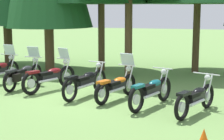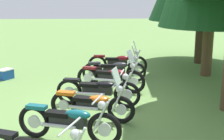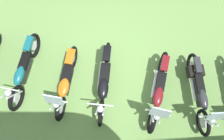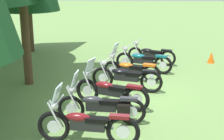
{
  "view_description": "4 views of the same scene",
  "coord_description": "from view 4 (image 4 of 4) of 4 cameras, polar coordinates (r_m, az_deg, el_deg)",
  "views": [
    {
      "loc": [
        4.01,
        -10.6,
        2.71
      ],
      "look_at": [
        0.88,
        0.3,
        0.82
      ],
      "focal_mm": 59.47,
      "sensor_mm": 36.0,
      "label": 1
    },
    {
      "loc": [
        8.22,
        -0.14,
        2.91
      ],
      "look_at": [
        -0.29,
        0.43,
        0.94
      ],
      "focal_mm": 48.79,
      "sensor_mm": 36.0,
      "label": 2
    },
    {
      "loc": [
        0.08,
        1.26,
        5.92
      ],
      "look_at": [
        -0.14,
        -0.25,
        0.66
      ],
      "focal_mm": 32.67,
      "sensor_mm": 36.0,
      "label": 3
    },
    {
      "loc": [
        -10.04,
        0.02,
        3.69
      ],
      "look_at": [
        0.19,
        0.49,
        0.68
      ],
      "focal_mm": 51.81,
      "sensor_mm": 36.0,
      "label": 4
    }
  ],
  "objects": [
    {
      "name": "motorcycle_2",
      "position": [
        9.33,
        -0.29,
        -3.76
      ],
      "size": [
        1.02,
        2.2,
        1.38
      ],
      "rotation": [
        0.0,
        0.0,
        1.19
      ],
      "color": "black",
      "rests_on": "ground_plane"
    },
    {
      "name": "motorcycle_0",
      "position": [
        7.32,
        -4.59,
        -9.61
      ],
      "size": [
        0.77,
        2.35,
        1.39
      ],
      "rotation": [
        0.0,
        0.0,
        1.46
      ],
      "color": "black",
      "rests_on": "ground_plane"
    },
    {
      "name": "motorcycle_5",
      "position": [
        12.77,
        5.49,
        1.64
      ],
      "size": [
        0.94,
        2.21,
        1.02
      ],
      "rotation": [
        0.0,
        0.0,
        1.24
      ],
      "color": "black",
      "rests_on": "ground_plane"
    },
    {
      "name": "motorcycle_1",
      "position": [
        8.32,
        -1.75,
        -6.37
      ],
      "size": [
        0.71,
        2.3,
        1.37
      ],
      "rotation": [
        0.0,
        0.0,
        1.5
      ],
      "color": "black",
      "rests_on": "ground_plane"
    },
    {
      "name": "traffic_cone",
      "position": [
        14.77,
        17.11,
        2.13
      ],
      "size": [
        0.32,
        0.32,
        0.48
      ],
      "primitive_type": "cone",
      "color": "#EA590F",
      "rests_on": "ground_plane"
    },
    {
      "name": "ground_plane",
      "position": [
        10.7,
        2.56,
        -3.82
      ],
      "size": [
        80.0,
        80.0,
        0.0
      ],
      "primitive_type": "plane",
      "color": "#6B934C"
    },
    {
      "name": "motorcycle_6",
      "position": [
        13.99,
        6.91,
        2.79
      ],
      "size": [
        1.05,
        2.03,
        0.99
      ],
      "rotation": [
        0.0,
        0.0,
        1.18
      ],
      "color": "black",
      "rests_on": "ground_plane"
    },
    {
      "name": "motorcycle_3",
      "position": [
        10.66,
        2.5,
        -1.2
      ],
      "size": [
        0.8,
        2.35,
        1.02
      ],
      "rotation": [
        0.0,
        0.0,
        1.33
      ],
      "color": "black",
      "rests_on": "ground_plane"
    },
    {
      "name": "motorcycle_4",
      "position": [
        11.66,
        3.31,
        0.21
      ],
      "size": [
        0.86,
        2.09,
        1.35
      ],
      "rotation": [
        0.0,
        0.0,
        1.26
      ],
      "color": "black",
      "rests_on": "ground_plane"
    }
  ]
}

